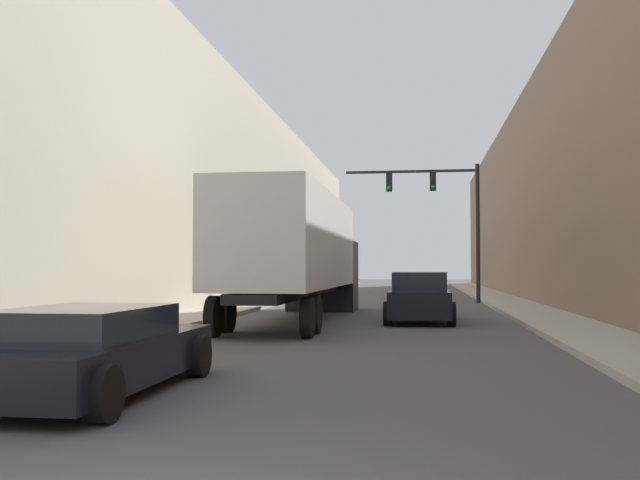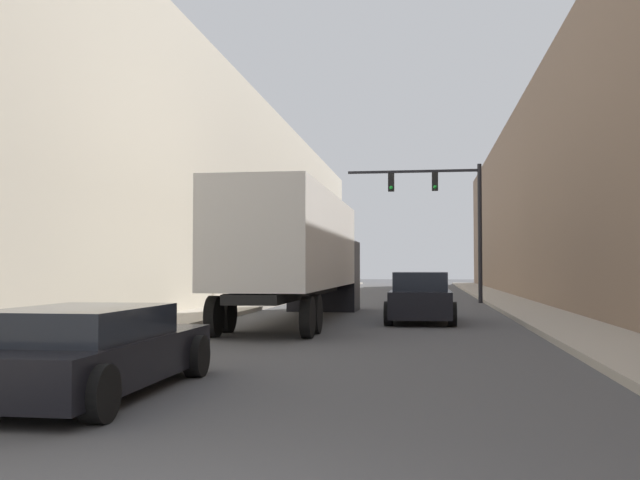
% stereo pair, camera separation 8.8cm
% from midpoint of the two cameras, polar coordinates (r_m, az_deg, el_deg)
% --- Properties ---
extents(sidewalk_right, '(2.18, 80.00, 0.15)m').
position_cam_midpoint_polar(sidewalk_right, '(34.28, 14.67, -4.84)').
color(sidewalk_right, '#B2A899').
rests_on(sidewalk_right, ground).
extents(sidewalk_left, '(2.18, 80.00, 0.15)m').
position_cam_midpoint_polar(sidewalk_left, '(34.86, -4.26, -4.86)').
color(sidewalk_left, '#B2A899').
rests_on(sidewalk_left, ground).
extents(building_right, '(6.00, 80.00, 10.47)m').
position_cam_midpoint_polar(building_right, '(35.13, 21.24, 3.73)').
color(building_right, '#846B56').
rests_on(building_right, ground).
extents(building_left, '(6.00, 80.00, 10.84)m').
position_cam_midpoint_polar(building_left, '(36.11, -10.61, 3.75)').
color(building_left, '#BCB29E').
rests_on(building_left, ground).
extents(semi_truck, '(2.60, 13.42, 3.84)m').
position_cam_midpoint_polar(semi_truck, '(22.53, -1.82, -0.89)').
color(semi_truck, silver).
rests_on(semi_truck, ground).
extents(sedan_car, '(2.14, 4.62, 1.16)m').
position_cam_midpoint_polar(sedan_car, '(10.04, -18.12, -8.43)').
color(sedan_car, black).
rests_on(sedan_car, ground).
extents(suv_car, '(2.07, 4.61, 1.55)m').
position_cam_midpoint_polar(suv_car, '(22.42, 7.85, -4.61)').
color(suv_car, black).
rests_on(suv_car, ground).
extents(traffic_signal_gantry, '(6.44, 0.35, 6.67)m').
position_cam_midpoint_polar(traffic_signal_gantry, '(34.94, 10.01, 2.59)').
color(traffic_signal_gantry, black).
rests_on(traffic_signal_gantry, ground).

